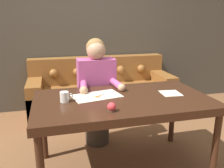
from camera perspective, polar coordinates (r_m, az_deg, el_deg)
name	(u,v)px	position (r m, az deg, el deg)	size (l,w,h in m)	color
wall_back	(81,27)	(3.88, -7.47, 13.36)	(8.00, 0.06, 2.60)	#474238
dining_table	(123,105)	(2.18, 2.61, -5.04)	(1.59, 0.89, 0.74)	#381E11
couch	(101,94)	(3.69, -2.60, -2.31)	(2.14, 0.81, 0.85)	brown
person	(97,92)	(2.69, -3.72, -1.97)	(0.46, 0.55, 1.23)	#33281E
pattern_paper_main	(97,96)	(2.21, -3.68, -2.87)	(0.48, 0.34, 0.00)	beige
pattern_paper_offcut	(171,93)	(2.35, 13.92, -2.17)	(0.20, 0.21, 0.00)	beige
scissors	(100,96)	(2.21, -2.95, -2.89)	(0.19, 0.17, 0.01)	silver
mug	(65,97)	(2.09, -11.32, -3.04)	(0.11, 0.08, 0.09)	silver
pin_cushion	(112,107)	(1.85, -0.09, -5.61)	(0.07, 0.07, 0.07)	#4C3828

